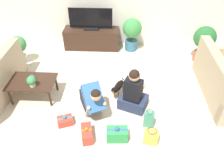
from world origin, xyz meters
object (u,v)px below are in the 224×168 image
tv (91,20)px  potted_plant_back_right (132,32)px  tv_console (92,38)px  potted_plant_corner_left (19,47)px  gift_box_b (117,134)px  gift_box_a (87,134)px  coffee_table (32,83)px  mug (32,78)px  gift_box_c (65,121)px  dog (118,87)px  potted_plant_corner_right (204,40)px  person_kneeling (92,99)px  gift_bag_a (149,119)px  tabletop_plant (31,81)px  gift_bag_b (151,137)px  person_sitting (133,94)px

tv → potted_plant_back_right: 1.12m
tv_console → potted_plant_corner_left: bearing=-153.2°
gift_box_b → gift_box_a: bearing=-179.8°
tv → gift_box_a: 3.20m
coffee_table → mug: size_ratio=7.57×
coffee_table → gift_box_c: size_ratio=2.82×
coffee_table → dog: size_ratio=1.81×
potted_plant_corner_right → gift_box_c: (-2.99, -2.29, -0.50)m
person_kneeling → coffee_table: bearing=139.6°
tv → mug: tv is taller
gift_box_a → mug: mug is taller
potted_plant_corner_left → potted_plant_corner_right: bearing=4.1°
tv_console → potted_plant_corner_right: (2.83, -0.53, 0.29)m
tv_console → gift_box_b: 3.21m
tv → potted_plant_corner_left: bearing=-153.2°
tv_console → potted_plant_corner_left: 1.89m
gift_box_b → gift_bag_a: bearing=29.1°
potted_plant_corner_right → gift_box_c: potted_plant_corner_right is taller
person_kneeling → tabletop_plant: 1.20m
tv_console → potted_plant_corner_right: 2.89m
potted_plant_corner_left → gift_bag_a: potted_plant_corner_left is taller
potted_plant_corner_left → tabletop_plant: size_ratio=3.19×
person_kneeling → gift_box_a: 0.66m
gift_bag_b → tv: bearing=113.4°
tabletop_plant → potted_plant_back_right: bearing=48.8°
gift_box_a → tabletop_plant: tabletop_plant is taller
gift_box_b → gift_box_c: bearing=163.0°
potted_plant_corner_left → gift_box_a: 3.02m
tv → person_kneeling: size_ratio=1.34×
coffee_table → potted_plant_corner_right: potted_plant_corner_right is taller
person_sitting → gift_bag_a: 0.57m
person_sitting → tabletop_plant: size_ratio=4.12×
gift_box_b → mug: 2.04m
gift_box_b → tv: bearing=104.4°
tabletop_plant → mug: bearing=110.5°
gift_bag_a → potted_plant_back_right: bearing=95.4°
potted_plant_corner_right → gift_bag_a: potted_plant_corner_right is taller
coffee_table → potted_plant_corner_left: bearing=120.5°
person_sitting → gift_box_b: (-0.28, -0.78, -0.22)m
tv → mug: bearing=-114.1°
tv → gift_box_b: (0.80, -3.11, -0.68)m
gift_box_b → gift_box_c: gift_box_b is taller
tv_console → tabletop_plant: (-0.86, -2.27, 0.26)m
person_sitting → mug: size_ratio=7.65×
gift_bag_b → mug: size_ratio=2.59×
dog → gift_box_a: (-0.49, -1.13, -0.11)m
potted_plant_back_right → person_kneeling: potted_plant_back_right is taller
person_sitting → gift_box_c: 1.36m
coffee_table → gift_box_b: 2.01m
potted_plant_back_right → gift_bag_a: 2.79m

